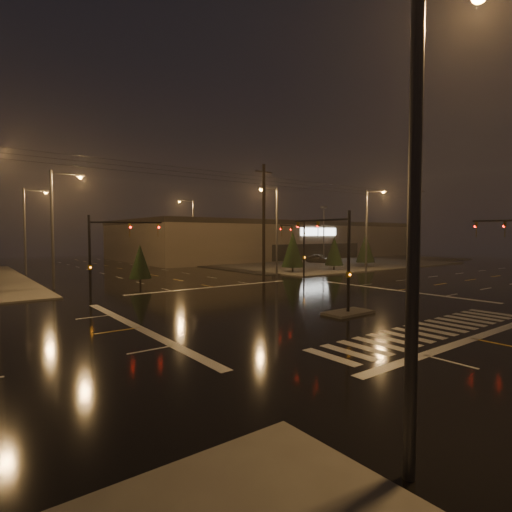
{
  "coord_description": "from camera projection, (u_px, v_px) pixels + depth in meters",
  "views": [
    {
      "loc": [
        -18.19,
        -19.04,
        4.58
      ],
      "look_at": [
        0.07,
        4.94,
        3.0
      ],
      "focal_mm": 28.0,
      "sensor_mm": 36.0,
      "label": 1
    }
  ],
  "objects": [
    {
      "name": "ground",
      "position": [
        300.0,
        304.0,
        26.38
      ],
      "size": [
        140.0,
        140.0,
        0.0
      ],
      "primitive_type": "plane",
      "color": "black",
      "rests_on": "ground"
    },
    {
      "name": "sidewalk_ne",
      "position": [
        306.0,
        261.0,
        68.36
      ],
      "size": [
        36.0,
        36.0,
        0.12
      ],
      "primitive_type": "cube",
      "color": "#45423D",
      "rests_on": "ground"
    },
    {
      "name": "median_island",
      "position": [
        348.0,
        313.0,
        23.2
      ],
      "size": [
        3.0,
        1.6,
        0.15
      ],
      "primitive_type": "cube",
      "color": "#45423D",
      "rests_on": "ground"
    },
    {
      "name": "crosswalk",
      "position": [
        430.0,
        330.0,
        19.23
      ],
      "size": [
        15.0,
        2.6,
        0.01
      ],
      "primitive_type": "cube",
      "color": "beige",
      "rests_on": "ground"
    },
    {
      "name": "stop_bar_near",
      "position": [
        473.0,
        339.0,
        17.64
      ],
      "size": [
        16.0,
        0.5,
        0.01
      ],
      "primitive_type": "cube",
      "color": "beige",
      "rests_on": "ground"
    },
    {
      "name": "stop_bar_far",
      "position": [
        214.0,
        287.0,
        35.12
      ],
      "size": [
        16.0,
        0.5,
        0.01
      ],
      "primitive_type": "cube",
      "color": "beige",
      "rests_on": "ground"
    },
    {
      "name": "parking_lot",
      "position": [
        335.0,
        261.0,
        69.8
      ],
      "size": [
        50.0,
        24.0,
        0.08
      ],
      "primitive_type": "cube",
      "color": "black",
      "rests_on": "ground"
    },
    {
      "name": "retail_building",
      "position": [
        270.0,
        239.0,
        83.89
      ],
      "size": [
        60.2,
        28.3,
        7.2
      ],
      "color": "brown",
      "rests_on": "ground"
    },
    {
      "name": "signal_mast_median",
      "position": [
        336.0,
        249.0,
        23.74
      ],
      "size": [
        0.25,
        4.59,
        6.0
      ],
      "color": "black",
      "rests_on": "ground"
    },
    {
      "name": "signal_mast_ne",
      "position": [
        299.0,
        243.0,
        39.98
      ],
      "size": [
        4.84,
        1.86,
        6.0
      ],
      "color": "black",
      "rests_on": "ground"
    },
    {
      "name": "signal_mast_nw",
      "position": [
        106.0,
        246.0,
        28.48
      ],
      "size": [
        4.84,
        1.86,
        6.0
      ],
      "color": "black",
      "rests_on": "ground"
    },
    {
      "name": "streetlight_0",
      "position": [
        424.0,
        169.0,
        7.39
      ],
      "size": [
        2.77,
        0.32,
        10.0
      ],
      "color": "#38383A",
      "rests_on": "ground"
    },
    {
      "name": "streetlight_1",
      "position": [
        56.0,
        221.0,
        33.61
      ],
      "size": [
        2.77,
        0.32,
        10.0
      ],
      "color": "#38383A",
      "rests_on": "ground"
    },
    {
      "name": "streetlight_2",
      "position": [
        28.0,
        225.0,
        46.32
      ],
      "size": [
        2.77,
        0.32,
        10.0
      ],
      "color": "#38383A",
      "rests_on": "ground"
    },
    {
      "name": "streetlight_3",
      "position": [
        275.0,
        224.0,
        45.55
      ],
      "size": [
        2.77,
        0.32,
        10.0
      ],
      "color": "#38383A",
      "rests_on": "ground"
    },
    {
      "name": "streetlight_4",
      "position": [
        191.0,
        227.0,
        61.44
      ],
      "size": [
        2.77,
        0.32,
        10.0
      ],
      "color": "#38383A",
      "rests_on": "ground"
    },
    {
      "name": "streetlight_6",
      "position": [
        369.0,
        225.0,
        48.27
      ],
      "size": [
        0.32,
        2.77,
        10.0
      ],
      "color": "#38383A",
      "rests_on": "ground"
    },
    {
      "name": "utility_pole_1",
      "position": [
        264.0,
        220.0,
        42.02
      ],
      "size": [
        2.2,
        0.32,
        12.0
      ],
      "color": "black",
      "rests_on": "ground"
    },
    {
      "name": "utility_pole_2",
      "position": [
        419.0,
        225.0,
        60.17
      ],
      "size": [
        2.2,
        0.32,
        12.0
      ],
      "color": "black",
      "rests_on": "ground"
    },
    {
      "name": "conifer_0",
      "position": [
        293.0,
        249.0,
        48.56
      ],
      "size": [
        2.74,
        2.74,
        4.99
      ],
      "color": "black",
      "rests_on": "ground"
    },
    {
      "name": "conifer_1",
      "position": [
        334.0,
        251.0,
        51.27
      ],
      "size": [
        2.37,
        2.37,
        4.41
      ],
      "color": "black",
      "rests_on": "ground"
    },
    {
      "name": "conifer_2",
      "position": [
        366.0,
        248.0,
        56.84
      ],
      "size": [
        2.66,
        2.66,
        4.85
      ],
      "color": "black",
      "rests_on": "ground"
    },
    {
      "name": "conifer_3",
      "position": [
        140.0,
        261.0,
        35.68
      ],
      "size": [
        1.96,
        1.96,
        3.77
      ],
      "color": "black",
      "rests_on": "ground"
    },
    {
      "name": "car_parked",
      "position": [
        319.0,
        259.0,
        64.65
      ],
      "size": [
        2.5,
        4.71,
        1.52
      ],
      "primitive_type": "imported",
      "rotation": [
        0.0,
        0.0,
        0.16
      ],
      "color": "black",
      "rests_on": "ground"
    }
  ]
}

